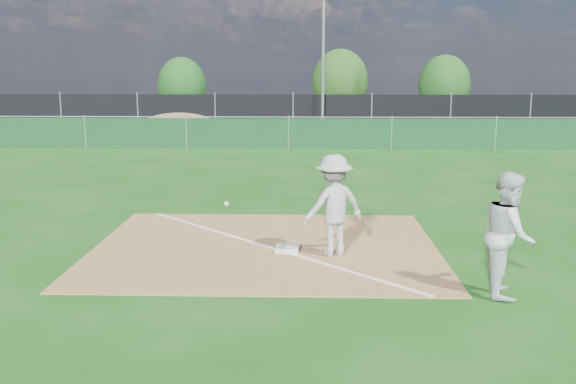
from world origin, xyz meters
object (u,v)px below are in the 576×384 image
object	(u,v)px
first_base	(288,248)
tree_mid	(340,81)
runner	(509,234)
car_left	(208,108)
car_mid	(262,110)
tree_right	(444,85)
tree_left	(182,85)
light_pole	(323,50)
play_at_first	(334,205)
car_right	(371,112)

from	to	relation	value
first_base	tree_mid	bearing A→B (deg)	85.60
runner	car_left	size ratio (longest dim) A/B	0.39
tree_mid	car_left	bearing A→B (deg)	-149.49
car_mid	tree_right	bearing A→B (deg)	-73.00
car_left	tree_mid	size ratio (longest dim) A/B	1.03
runner	tree_mid	distance (m)	34.44
tree_left	tree_mid	world-z (taller)	tree_mid
light_pole	tree_left	bearing A→B (deg)	129.94
first_base	runner	distance (m)	3.80
play_at_first	tree_left	bearing A→B (deg)	105.05
light_pole	tree_right	bearing A→B (deg)	51.43
car_mid	tree_mid	world-z (taller)	tree_mid
first_base	play_at_first	distance (m)	1.14
car_mid	car_left	bearing A→B (deg)	74.06
light_pole	first_base	distance (m)	22.34
light_pole	tree_mid	xyz separation A→B (m)	(1.39, 10.42, -1.75)
first_base	car_left	distance (m)	28.18
tree_mid	play_at_first	bearing A→B (deg)	-93.02
first_base	play_at_first	xyz separation A→B (m)	(0.77, -0.22, 0.81)
first_base	tree_mid	distance (m)	32.55
car_mid	tree_mid	bearing A→B (deg)	-49.34
first_base	tree_mid	xyz separation A→B (m)	(2.49, 32.38, 2.19)
first_base	car_right	world-z (taller)	car_right
tree_mid	first_base	bearing A→B (deg)	-94.40
first_base	car_mid	bearing A→B (deg)	94.94
tree_left	first_base	bearing A→B (deg)	-76.11
runner	first_base	bearing A→B (deg)	67.22
first_base	tree_mid	world-z (taller)	tree_mid
car_mid	play_at_first	bearing A→B (deg)	179.56
car_left	tree_right	bearing A→B (deg)	-66.08
play_at_first	car_left	world-z (taller)	play_at_first
tree_mid	tree_right	world-z (taller)	tree_mid
play_at_first	tree_left	xyz separation A→B (m)	(-8.94, 33.25, 1.12)
car_mid	tree_left	size ratio (longest dim) A/B	1.07
first_base	tree_left	xyz separation A→B (m)	(-8.17, 33.04, 1.92)
light_pole	tree_left	xyz separation A→B (m)	(-9.27, 11.07, -2.01)
tree_left	tree_right	world-z (taller)	tree_right
play_at_first	car_right	distance (m)	27.82
tree_left	car_right	bearing A→B (deg)	-24.71
first_base	runner	bearing A→B (deg)	-33.11
runner	car_mid	bearing A→B (deg)	20.94
play_at_first	tree_mid	distance (m)	32.67
first_base	car_mid	distance (m)	27.20
car_right	tree_left	xyz separation A→B (m)	(-12.23, 5.63, 1.38)
car_right	light_pole	bearing A→B (deg)	138.04
tree_left	tree_right	bearing A→B (deg)	-2.53
car_left	light_pole	bearing A→B (deg)	-123.43
first_base	tree_mid	size ratio (longest dim) A/B	0.09
runner	car_left	distance (m)	30.89
light_pole	car_right	world-z (taller)	light_pole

